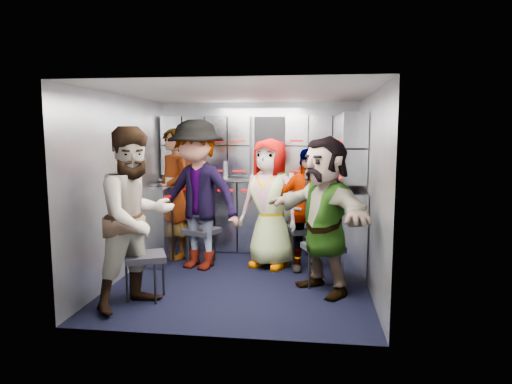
# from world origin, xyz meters

# --- Properties ---
(floor) EXTENTS (3.00, 3.00, 0.00)m
(floor) POSITION_xyz_m (0.00, 0.00, 0.00)
(floor) COLOR black
(floor) RESTS_ON ground
(wall_back) EXTENTS (2.80, 0.04, 2.10)m
(wall_back) POSITION_xyz_m (0.00, 1.50, 1.05)
(wall_back) COLOR #8E929B
(wall_back) RESTS_ON ground
(wall_left) EXTENTS (0.04, 3.00, 2.10)m
(wall_left) POSITION_xyz_m (-1.40, 0.00, 1.05)
(wall_left) COLOR #8E929B
(wall_left) RESTS_ON ground
(wall_right) EXTENTS (0.04, 3.00, 2.10)m
(wall_right) POSITION_xyz_m (1.40, 0.00, 1.05)
(wall_right) COLOR #8E929B
(wall_right) RESTS_ON ground
(ceiling) EXTENTS (2.80, 3.00, 0.02)m
(ceiling) POSITION_xyz_m (0.00, 0.00, 2.10)
(ceiling) COLOR silver
(ceiling) RESTS_ON wall_back
(cart_bank_back) EXTENTS (2.68, 0.38, 0.99)m
(cart_bank_back) POSITION_xyz_m (0.00, 1.29, 0.49)
(cart_bank_back) COLOR #989CA7
(cart_bank_back) RESTS_ON ground
(cart_bank_left) EXTENTS (0.38, 0.76, 0.99)m
(cart_bank_left) POSITION_xyz_m (-1.19, 0.56, 0.49)
(cart_bank_left) COLOR #989CA7
(cart_bank_left) RESTS_ON ground
(counter) EXTENTS (2.68, 0.42, 0.03)m
(counter) POSITION_xyz_m (0.00, 1.29, 1.01)
(counter) COLOR #B9BBC0
(counter) RESTS_ON cart_bank_back
(locker_bank_back) EXTENTS (2.68, 0.28, 0.82)m
(locker_bank_back) POSITION_xyz_m (0.00, 1.35, 1.49)
(locker_bank_back) COLOR #989CA7
(locker_bank_back) RESTS_ON wall_back
(locker_bank_right) EXTENTS (0.28, 1.00, 0.82)m
(locker_bank_right) POSITION_xyz_m (1.25, 0.70, 1.49)
(locker_bank_right) COLOR #989CA7
(locker_bank_right) RESTS_ON wall_right
(right_cabinet) EXTENTS (0.28, 1.20, 1.00)m
(right_cabinet) POSITION_xyz_m (1.25, 0.60, 0.50)
(right_cabinet) COLOR #989CA7
(right_cabinet) RESTS_ON ground
(coffee_niche) EXTENTS (0.46, 0.16, 0.84)m
(coffee_niche) POSITION_xyz_m (0.18, 1.41, 1.47)
(coffee_niche) COLOR black
(coffee_niche) RESTS_ON wall_back
(red_latch_strip) EXTENTS (2.60, 0.02, 0.03)m
(red_latch_strip) POSITION_xyz_m (0.00, 1.09, 0.88)
(red_latch_strip) COLOR #A50609
(red_latch_strip) RESTS_ON cart_bank_back
(jump_seat_near_left) EXTENTS (0.51, 0.50, 0.47)m
(jump_seat_near_left) POSITION_xyz_m (-0.88, -0.74, 0.41)
(jump_seat_near_left) COLOR black
(jump_seat_near_left) RESTS_ON ground
(jump_seat_mid_left) EXTENTS (0.50, 0.49, 0.46)m
(jump_seat_mid_left) POSITION_xyz_m (-0.62, 0.55, 0.41)
(jump_seat_mid_left) COLOR black
(jump_seat_mid_left) RESTS_ON ground
(jump_seat_center) EXTENTS (0.38, 0.37, 0.43)m
(jump_seat_center) POSITION_xyz_m (0.26, 0.74, 0.38)
(jump_seat_center) COLOR black
(jump_seat_center) RESTS_ON ground
(jump_seat_mid_right) EXTENTS (0.53, 0.51, 0.50)m
(jump_seat_mid_right) POSITION_xyz_m (0.70, 0.64, 0.44)
(jump_seat_mid_right) COLOR black
(jump_seat_mid_right) RESTS_ON ground
(jump_seat_near_right) EXTENTS (0.50, 0.49, 0.46)m
(jump_seat_near_right) POSITION_xyz_m (0.90, -0.11, 0.41)
(jump_seat_near_right) COLOR black
(jump_seat_near_right) RESTS_ON ground
(attendant_standing) EXTENTS (0.74, 0.74, 1.73)m
(attendant_standing) POSITION_xyz_m (-1.05, 0.82, 0.86)
(attendant_standing) COLOR black
(attendant_standing) RESTS_ON ground
(attendant_arc_a) EXTENTS (1.01, 1.06, 1.73)m
(attendant_arc_a) POSITION_xyz_m (-0.88, -0.92, 0.87)
(attendant_arc_a) COLOR black
(attendant_arc_a) RESTS_ON ground
(attendant_arc_b) EXTENTS (1.34, 1.02, 1.83)m
(attendant_arc_b) POSITION_xyz_m (-0.62, 0.37, 0.91)
(attendant_arc_b) COLOR black
(attendant_arc_b) RESTS_ON ground
(attendant_arc_c) EXTENTS (0.91, 0.76, 1.60)m
(attendant_arc_c) POSITION_xyz_m (0.26, 0.56, 0.80)
(attendant_arc_c) COLOR black
(attendant_arc_c) RESTS_ON ground
(attendant_arc_d) EXTENTS (0.88, 0.38, 1.49)m
(attendant_arc_d) POSITION_xyz_m (0.70, 0.46, 0.74)
(attendant_arc_d) COLOR black
(attendant_arc_d) RESTS_ON ground
(attendant_arc_e) EXTENTS (1.33, 1.49, 1.64)m
(attendant_arc_e) POSITION_xyz_m (0.90, -0.29, 0.82)
(attendant_arc_e) COLOR black
(attendant_arc_e) RESTS_ON ground
(bottle_left) EXTENTS (0.07, 0.07, 0.25)m
(bottle_left) POSITION_xyz_m (-0.43, 1.24, 1.15)
(bottle_left) COLOR white
(bottle_left) RESTS_ON counter
(bottle_mid) EXTENTS (0.07, 0.07, 0.24)m
(bottle_mid) POSITION_xyz_m (0.04, 1.24, 1.15)
(bottle_mid) COLOR white
(bottle_mid) RESTS_ON counter
(bottle_right) EXTENTS (0.06, 0.06, 0.24)m
(bottle_right) POSITION_xyz_m (0.96, 1.24, 1.15)
(bottle_right) COLOR white
(bottle_right) RESTS_ON counter
(cup_left) EXTENTS (0.07, 0.07, 0.11)m
(cup_left) POSITION_xyz_m (-0.94, 1.23, 1.08)
(cup_left) COLOR tan
(cup_left) RESTS_ON counter
(cup_right) EXTENTS (0.08, 0.08, 0.11)m
(cup_right) POSITION_xyz_m (0.49, 1.23, 1.08)
(cup_right) COLOR tan
(cup_right) RESTS_ON counter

